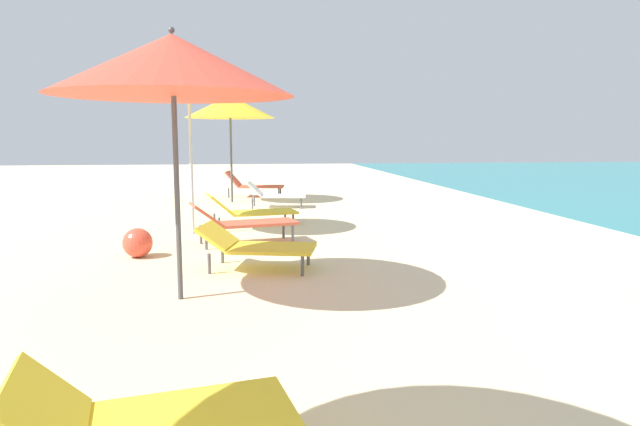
{
  "coord_description": "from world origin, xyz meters",
  "views": [
    {
      "loc": [
        1.04,
        7.01,
        1.54
      ],
      "look_at": [
        1.66,
        11.94,
        0.87
      ],
      "focal_mm": 31.03,
      "sensor_mm": 36.0,
      "label": 1
    }
  ],
  "objects_px": {
    "umbrella_fifth": "(189,87)",
    "umbrella_farthest": "(230,107)",
    "lounger_third_shoreside": "(153,420)",
    "lounger_farthest_shoreside": "(253,184)",
    "umbrella_fourth": "(173,65)",
    "lounger_fourth_shoreside": "(256,245)",
    "lounger_farthest_inland": "(275,194)",
    "lounger_fifth_shoreside": "(250,210)",
    "lounger_fifth_inland": "(243,221)",
    "beach_ball": "(138,243)"
  },
  "relations": [
    {
      "from": "umbrella_fifth",
      "to": "umbrella_farthest",
      "type": "xyz_separation_m",
      "value": [
        0.48,
        4.47,
        -0.06
      ]
    },
    {
      "from": "lounger_third_shoreside",
      "to": "lounger_farthest_shoreside",
      "type": "distance_m",
      "value": 12.28
    },
    {
      "from": "umbrella_fourth",
      "to": "lounger_fourth_shoreside",
      "type": "bearing_deg",
      "value": 56.95
    },
    {
      "from": "umbrella_fourth",
      "to": "lounger_farthest_inland",
      "type": "relative_size",
      "value": 1.9
    },
    {
      "from": "lounger_fourth_shoreside",
      "to": "lounger_farthest_shoreside",
      "type": "distance_m",
      "value": 8.19
    },
    {
      "from": "lounger_fourth_shoreside",
      "to": "lounger_fifth_shoreside",
      "type": "distance_m",
      "value": 3.46
    },
    {
      "from": "umbrella_fourth",
      "to": "lounger_farthest_inland",
      "type": "bearing_deg",
      "value": 79.99
    },
    {
      "from": "lounger_fifth_inland",
      "to": "umbrella_fifth",
      "type": "bearing_deg",
      "value": 116.88
    },
    {
      "from": "umbrella_fourth",
      "to": "lounger_farthest_inland",
      "type": "xyz_separation_m",
      "value": [
        1.23,
        6.99,
        -1.9
      ]
    },
    {
      "from": "umbrella_fourth",
      "to": "lounger_farthest_shoreside",
      "type": "xyz_separation_m",
      "value": [
        0.76,
        9.33,
        -1.88
      ]
    },
    {
      "from": "umbrella_fifth",
      "to": "lounger_fifth_inland",
      "type": "xyz_separation_m",
      "value": [
        0.81,
        -0.94,
        -2.0
      ]
    },
    {
      "from": "umbrella_fifth",
      "to": "lounger_fifth_shoreside",
      "type": "xyz_separation_m",
      "value": [
        0.92,
        0.91,
        -2.08
      ]
    },
    {
      "from": "umbrella_fourth",
      "to": "umbrella_farthest",
      "type": "height_order",
      "value": "umbrella_farthest"
    },
    {
      "from": "lounger_third_shoreside",
      "to": "lounger_fourth_shoreside",
      "type": "height_order",
      "value": "lounger_third_shoreside"
    },
    {
      "from": "lounger_third_shoreside",
      "to": "lounger_fifth_shoreside",
      "type": "bearing_deg",
      "value": 75.25
    },
    {
      "from": "lounger_fourth_shoreside",
      "to": "lounger_third_shoreside",
      "type": "bearing_deg",
      "value": -84.32
    },
    {
      "from": "lounger_third_shoreside",
      "to": "lounger_fifth_inland",
      "type": "xyz_separation_m",
      "value": [
        0.33,
        5.69,
        0.03
      ]
    },
    {
      "from": "umbrella_fifth",
      "to": "beach_ball",
      "type": "bearing_deg",
      "value": -107.51
    },
    {
      "from": "umbrella_fifth",
      "to": "lounger_farthest_shoreside",
      "type": "height_order",
      "value": "umbrella_fifth"
    },
    {
      "from": "lounger_third_shoreside",
      "to": "umbrella_farthest",
      "type": "relative_size",
      "value": 0.51
    },
    {
      "from": "umbrella_fourth",
      "to": "lounger_fifth_shoreside",
      "type": "xyz_separation_m",
      "value": [
        0.68,
        4.6,
        -1.94
      ]
    },
    {
      "from": "lounger_fifth_inland",
      "to": "lounger_farthest_shoreside",
      "type": "xyz_separation_m",
      "value": [
        0.19,
        6.58,
        -0.01
      ]
    },
    {
      "from": "lounger_third_shoreside",
      "to": "umbrella_fifth",
      "type": "xyz_separation_m",
      "value": [
        -0.48,
        6.63,
        2.03
      ]
    },
    {
      "from": "lounger_fifth_inland",
      "to": "umbrella_farthest",
      "type": "bearing_deg",
      "value": 79.4
    },
    {
      "from": "lounger_fifth_shoreside",
      "to": "lounger_fifth_inland",
      "type": "relative_size",
      "value": 1.03
    },
    {
      "from": "umbrella_fifth",
      "to": "beach_ball",
      "type": "distance_m",
      "value": 2.79
    },
    {
      "from": "lounger_third_shoreside",
      "to": "beach_ball",
      "type": "distance_m",
      "value": 5.03
    },
    {
      "from": "umbrella_fifth",
      "to": "umbrella_farthest",
      "type": "bearing_deg",
      "value": 83.81
    },
    {
      "from": "lounger_fifth_shoreside",
      "to": "beach_ball",
      "type": "distance_m",
      "value": 2.99
    },
    {
      "from": "lounger_fifth_inland",
      "to": "beach_ball",
      "type": "xyz_separation_m",
      "value": [
        -1.35,
        -0.76,
        -0.15
      ]
    },
    {
      "from": "umbrella_farthest",
      "to": "lounger_fifth_inland",
      "type": "bearing_deg",
      "value": -86.52
    },
    {
      "from": "lounger_farthest_inland",
      "to": "beach_ball",
      "type": "distance_m",
      "value": 5.39
    },
    {
      "from": "umbrella_farthest",
      "to": "lounger_farthest_shoreside",
      "type": "height_order",
      "value": "umbrella_farthest"
    },
    {
      "from": "umbrella_fifth",
      "to": "lounger_fifth_inland",
      "type": "bearing_deg",
      "value": -49.04
    },
    {
      "from": "lounger_third_shoreside",
      "to": "umbrella_fifth",
      "type": "relative_size",
      "value": 0.51
    },
    {
      "from": "lounger_fourth_shoreside",
      "to": "lounger_fifth_inland",
      "type": "bearing_deg",
      "value": 108.74
    },
    {
      "from": "umbrella_fifth",
      "to": "lounger_farthest_shoreside",
      "type": "xyz_separation_m",
      "value": [
        1.0,
        5.64,
        -2.01
      ]
    },
    {
      "from": "lounger_fifth_shoreside",
      "to": "lounger_farthest_inland",
      "type": "height_order",
      "value": "lounger_farthest_inland"
    },
    {
      "from": "lounger_farthest_shoreside",
      "to": "umbrella_fourth",
      "type": "bearing_deg",
      "value": -86.87
    },
    {
      "from": "umbrella_fourth",
      "to": "lounger_fifth_shoreside",
      "type": "height_order",
      "value": "umbrella_fourth"
    },
    {
      "from": "lounger_fifth_shoreside",
      "to": "lounger_fifth_inland",
      "type": "xyz_separation_m",
      "value": [
        -0.11,
        -1.84,
        0.08
      ]
    },
    {
      "from": "umbrella_fourth",
      "to": "umbrella_farthest",
      "type": "distance_m",
      "value": 8.17
    },
    {
      "from": "lounger_third_shoreside",
      "to": "umbrella_farthest",
      "type": "xyz_separation_m",
      "value": [
        0.0,
        11.1,
        1.97
      ]
    },
    {
      "from": "umbrella_fifth",
      "to": "lounger_farthest_inland",
      "type": "relative_size",
      "value": 1.94
    },
    {
      "from": "lounger_fifth_inland",
      "to": "lounger_third_shoreside",
      "type": "bearing_deg",
      "value": -107.39
    },
    {
      "from": "lounger_fifth_shoreside",
      "to": "lounger_farthest_shoreside",
      "type": "xyz_separation_m",
      "value": [
        0.08,
        4.73,
        0.07
      ]
    },
    {
      "from": "umbrella_fourth",
      "to": "lounger_fourth_shoreside",
      "type": "relative_size",
      "value": 1.76
    },
    {
      "from": "umbrella_farthest",
      "to": "umbrella_fifth",
      "type": "bearing_deg",
      "value": -96.19
    },
    {
      "from": "lounger_fifth_inland",
      "to": "lounger_farthest_shoreside",
      "type": "bearing_deg",
      "value": 74.29
    },
    {
      "from": "lounger_fourth_shoreside",
      "to": "lounger_farthest_shoreside",
      "type": "bearing_deg",
      "value": 102.56
    }
  ]
}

